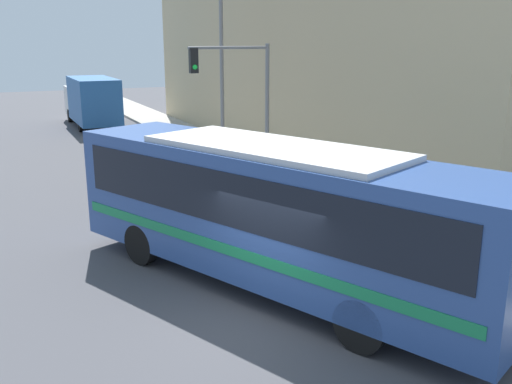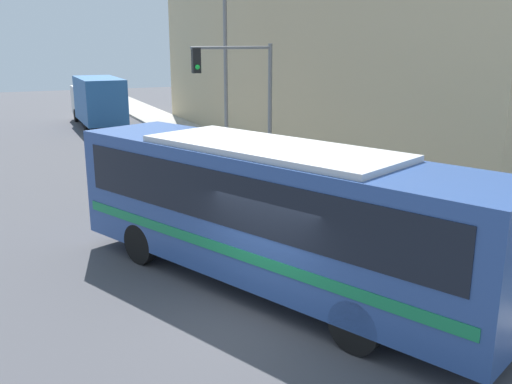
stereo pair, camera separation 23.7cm
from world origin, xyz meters
TOP-DOWN VIEW (x-y plane):
  - ground_plane at (0.00, 0.00)m, footprint 120.00×120.00m
  - sidewalk at (5.95, 20.00)m, footprint 2.90×70.00m
  - building_facade at (10.40, 16.63)m, footprint 6.00×31.26m
  - city_bus at (0.83, 1.38)m, footprint 6.69×11.13m
  - delivery_truck at (1.50, 29.33)m, footprint 2.49×8.44m
  - fire_hydrant at (5.10, 2.32)m, footprint 0.25×0.34m
  - traffic_light_pole at (4.13, 10.64)m, footprint 3.28×0.35m
  - parking_meter at (5.10, 10.32)m, footprint 0.14×0.14m
  - street_lamp at (5.08, 15.67)m, footprint 2.24×0.28m

SIDE VIEW (x-z plane):
  - ground_plane at x=0.00m, z-range 0.00..0.00m
  - sidewalk at x=5.95m, z-range 0.00..0.16m
  - fire_hydrant at x=5.10m, z-range 0.16..0.90m
  - parking_meter at x=5.10m, z-range 0.39..1.73m
  - delivery_truck at x=1.50m, z-range 0.13..3.38m
  - city_bus at x=0.83m, z-range 0.27..3.64m
  - traffic_light_pole at x=4.13m, z-range 1.15..6.44m
  - street_lamp at x=5.08m, z-range 0.80..8.34m
  - building_facade at x=10.40m, z-range 0.00..10.41m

